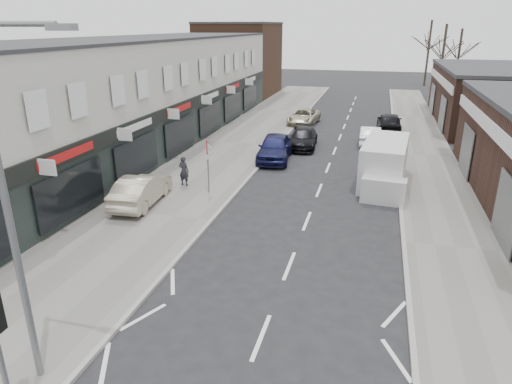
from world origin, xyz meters
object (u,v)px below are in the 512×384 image
Objects in this scene: parked_car_left_c at (304,117)px; sedan_on_pavement at (141,190)px; street_lamp at (12,197)px; pedestrian at (184,171)px; parked_car_left_a at (275,147)px; parked_car_left_b at (303,138)px; parked_car_right_b at (389,122)px; parked_car_right_a at (370,136)px; white_van at (384,165)px; warning_sign at (208,151)px.

sedan_on_pavement is at bearing -97.18° from parked_car_left_c.
street_lamp reaches higher than pedestrian.
parked_car_left_a is at bearing -119.77° from sedan_on_pavement.
parked_car_left_b is 0.96× the size of parked_car_right_b.
pedestrian reaches higher than parked_car_right_b.
parked_car_right_a is at bearing 19.89° from parked_car_left_b.
parked_car_left_c is at bearing 119.84° from white_van.
pedestrian is at bearing -157.20° from white_van.
street_lamp is at bearing 108.02° from pedestrian.
white_van is at bearing 65.26° from street_lamp.
warning_sign is (-0.63, 12.80, -2.42)m from street_lamp.
white_van is 1.30× the size of parked_car_left_a.
parked_car_right_a is (5.60, -5.73, 0.01)m from parked_car_left_c.
parked_car_left_b is at bearing -76.46° from parked_car_left_c.
parked_car_right_b reaches higher than parked_car_left_b.
warning_sign is 18.19m from parked_car_left_c.
sedan_on_pavement is 17.57m from parked_car_right_a.
parked_car_right_a is 4.51m from parked_car_right_b.
parked_car_left_b is (-5.31, 6.61, -0.45)m from white_van.
warning_sign is at bearing -150.17° from white_van.
parked_car_right_a is at bearing 72.89° from parked_car_right_b.
pedestrian is 0.33× the size of parked_car_right_b.
parked_car_right_a is at bearing -41.03° from parked_car_left_c.
parked_car_left_c is 1.17× the size of parked_car_right_a.
pedestrian is at bearing -119.05° from parked_car_left_b.
street_lamp reaches higher than warning_sign.
parked_car_right_b reaches higher than parked_car_right_a.
parked_car_right_b is (1.30, 4.32, 0.14)m from parked_car_right_a.
sedan_on_pavement is at bearing -117.17° from parked_car_left_b.
pedestrian is (-2.25, 13.46, -3.73)m from street_lamp.
white_van is 1.56× the size of parked_car_right_a.
parked_car_left_c is 7.05m from parked_car_right_b.
parked_car_left_c is at bearing -11.95° from parked_car_right_b.
pedestrian is 18.99m from parked_car_right_b.
parked_car_left_a is at bearing 75.54° from warning_sign.
white_van is 12.33m from sedan_on_pavement.
pedestrian reaches higher than parked_car_right_a.
sedan_on_pavement is 0.89× the size of parked_car_left_a.
white_van reaches higher than parked_car_right_a.
parked_car_left_b is at bearing -106.71° from pedestrian.
sedan_on_pavement is 0.91× the size of parked_car_right_b.
sedan_on_pavement reaches higher than parked_car_left_c.
parked_car_left_c is (-6.51, 14.27, -0.45)m from white_van.
street_lamp is at bearing -98.57° from parked_car_left_a.
street_lamp is 1.74× the size of parked_car_right_b.
pedestrian is 7.03m from parked_car_left_a.
street_lamp reaches higher than parked_car_left_c.
street_lamp reaches higher than parked_car_left_b.
warning_sign is 1.76× the size of pedestrian.
street_lamp is 20.02m from parked_car_left_a.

